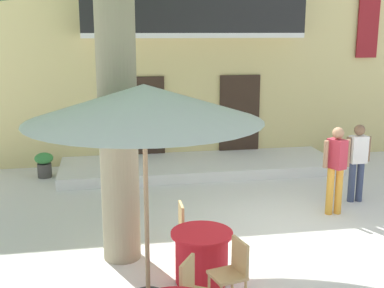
% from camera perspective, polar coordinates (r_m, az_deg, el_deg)
% --- Properties ---
extents(ground_plane, '(120.00, 120.00, 0.00)m').
position_cam_1_polar(ground_plane, '(9.24, 10.96, -9.43)').
color(ground_plane, silver).
extents(building_facade, '(13.00, 5.09, 7.50)m').
position_cam_1_polar(building_facade, '(15.11, -1.37, 13.96)').
color(building_facade, '#DBC67F').
rests_on(building_facade, ground).
extents(entrance_step_platform, '(6.87, 2.09, 0.25)m').
position_cam_1_polar(entrance_step_platform, '(12.58, 0.87, -2.53)').
color(entrance_step_platform, silver).
rests_on(entrance_step_platform, ground).
extents(cafe_table_middle, '(0.86, 0.86, 0.76)m').
position_cam_1_polar(cafe_table_middle, '(7.12, 1.12, -12.77)').
color(cafe_table_middle, red).
rests_on(cafe_table_middle, ground).
extents(cafe_chair_middle_0, '(0.48, 0.48, 0.91)m').
position_cam_1_polar(cafe_chair_middle_0, '(6.49, 4.67, -14.15)').
color(cafe_chair_middle_0, tan).
rests_on(cafe_chair_middle_0, ground).
extents(cafe_chair_middle_1, '(0.41, 0.41, 0.91)m').
position_cam_1_polar(cafe_chair_middle_1, '(7.73, -0.46, -9.51)').
color(cafe_chair_middle_1, tan).
rests_on(cafe_chair_middle_1, ground).
extents(cafe_umbrella, '(2.90, 2.90, 2.85)m').
position_cam_1_polar(cafe_umbrella, '(6.03, -5.50, 4.60)').
color(cafe_umbrella, '#997A56').
rests_on(cafe_umbrella, ground).
extents(ground_planter_left, '(0.44, 0.44, 0.60)m').
position_cam_1_polar(ground_planter_left, '(12.49, -16.56, -2.15)').
color(ground_planter_left, '#47423D').
rests_on(ground_planter_left, ground).
extents(ground_planter_right, '(0.45, 0.45, 0.56)m').
position_cam_1_polar(ground_planter_right, '(13.82, 16.39, -0.83)').
color(ground_planter_right, '#995638').
rests_on(ground_planter_right, ground).
extents(pedestrian_near_entrance, '(0.53, 0.23, 1.62)m').
position_cam_1_polar(pedestrian_near_entrance, '(10.71, 18.40, -1.60)').
color(pedestrian_near_entrance, '#384260').
rests_on(pedestrian_near_entrance, ground).
extents(pedestrian_mid_plaza, '(0.53, 0.40, 1.71)m').
position_cam_1_polar(pedestrian_mid_plaza, '(9.84, 16.15, -2.38)').
color(pedestrian_mid_plaza, gold).
rests_on(pedestrian_mid_plaza, ground).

